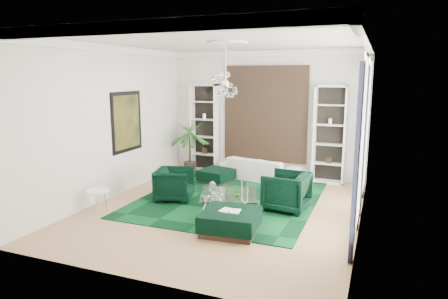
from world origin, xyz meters
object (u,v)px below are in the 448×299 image
at_px(coffee_table, 229,203).
at_px(ottoman_side, 216,176).
at_px(ottoman_front, 230,222).
at_px(sofa, 259,169).
at_px(armchair_right, 287,191).
at_px(armchair_left, 174,184).
at_px(side_table, 98,202).
at_px(palm, 190,140).

distance_m(coffee_table, ottoman_side, 2.61).
height_order(coffee_table, ottoman_front, ottoman_front).
height_order(sofa, armchair_right, armchair_right).
xyz_separation_m(armchair_left, armchair_right, (2.76, 0.29, 0.04)).
xyz_separation_m(armchair_right, ottoman_side, (-2.43, 1.63, -0.25)).
distance_m(ottoman_side, ottoman_front, 3.76).
distance_m(armchair_left, side_table, 1.86).
bearing_deg(coffee_table, palm, 129.15).
height_order(ottoman_side, palm, palm).
bearing_deg(side_table, armchair_left, 51.41).
xyz_separation_m(coffee_table, ottoman_front, (0.44, -1.07, 0.00)).
height_order(armchair_left, side_table, armchair_left).
xyz_separation_m(ottoman_side, ottoman_front, (1.70, -3.36, 0.03)).
xyz_separation_m(coffee_table, ottoman_side, (-1.26, 2.29, -0.02)).
bearing_deg(ottoman_side, side_table, -113.85).
xyz_separation_m(sofa, ottoman_side, (-1.06, -0.75, -0.14)).
xyz_separation_m(coffee_table, side_table, (-2.75, -1.08, 0.04)).
xyz_separation_m(sofa, side_table, (-2.56, -4.13, -0.08)).
height_order(sofa, ottoman_front, sofa).
height_order(armchair_right, coffee_table, armchair_right).
relative_size(ottoman_front, side_table, 2.07).
height_order(ottoman_front, palm, palm).
relative_size(armchair_left, coffee_table, 0.71).
xyz_separation_m(armchair_right, palm, (-3.64, 2.38, 0.63)).
relative_size(armchair_left, ottoman_side, 1.04).
xyz_separation_m(sofa, ottoman_front, (0.63, -4.11, -0.11)).
bearing_deg(armchair_left, armchair_right, -98.14).
distance_m(armchair_left, armchair_right, 2.77).
distance_m(armchair_right, side_table, 4.29).
bearing_deg(armchair_left, coffee_table, -117.27).
bearing_deg(armchair_right, ottoman_side, -117.86).
bearing_deg(sofa, ottoman_side, 46.40).
distance_m(armchair_right, coffee_table, 1.36).
relative_size(coffee_table, side_table, 2.37).
bearing_deg(side_table, coffee_table, 21.49).
relative_size(armchair_right, ottoman_side, 1.14).
height_order(sofa, armchair_left, armchair_left).
bearing_deg(ottoman_side, armchair_right, -33.88).
relative_size(ottoman_front, palm, 0.51).
bearing_deg(side_table, ottoman_front, 0.27).
relative_size(armchair_right, side_table, 1.85).
relative_size(sofa, coffee_table, 1.83).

